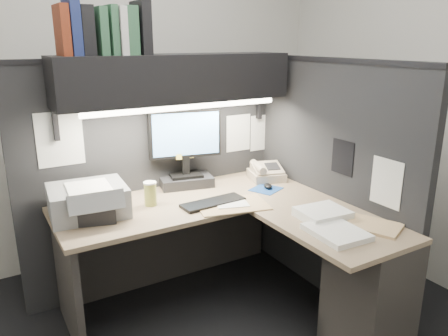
{
  "coord_description": "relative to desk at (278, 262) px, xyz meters",
  "views": [
    {
      "loc": [
        -1.06,
        -1.88,
        1.74
      ],
      "look_at": [
        0.34,
        0.51,
        0.92
      ],
      "focal_mm": 35.0,
      "sensor_mm": 36.0,
      "label": 1
    }
  ],
  "objects": [
    {
      "name": "partition_back",
      "position": [
        -0.4,
        0.93,
        0.36
      ],
      "size": [
        1.9,
        0.06,
        1.6
      ],
      "primitive_type": "cube",
      "color": "black",
      "rests_on": "floor"
    },
    {
      "name": "wall_right",
      "position": [
        1.32,
        0.0,
        0.91
      ],
      "size": [
        0.04,
        3.0,
        2.7
      ],
      "primitive_type": "cube",
      "color": "silver",
      "rests_on": "floor"
    },
    {
      "name": "pinned_papers",
      "position": [
        -0.0,
        0.56,
        0.61
      ],
      "size": [
        1.76,
        1.31,
        0.51
      ],
      "color": "white",
      "rests_on": "partition_back"
    },
    {
      "name": "mousepad",
      "position": [
        0.23,
        0.47,
        0.29
      ],
      "size": [
        0.25,
        0.24,
        0.0
      ],
      "primitive_type": "cube",
      "rotation": [
        0.0,
        0.0,
        0.42
      ],
      "color": "navy",
      "rests_on": "desk"
    },
    {
      "name": "keyboard",
      "position": [
        -0.22,
        0.41,
        0.3
      ],
      "size": [
        0.43,
        0.16,
        0.02
      ],
      "primitive_type": "cube",
      "rotation": [
        0.0,
        0.0,
        0.05
      ],
      "color": "black",
      "rests_on": "desk"
    },
    {
      "name": "coffee_cup",
      "position": [
        -0.57,
        0.59,
        0.36
      ],
      "size": [
        0.1,
        0.1,
        0.14
      ],
      "primitive_type": "cylinder",
      "rotation": [
        0.0,
        0.0,
        -0.43
      ],
      "color": "#CDB752",
      "rests_on": "desk"
    },
    {
      "name": "open_folder",
      "position": [
        -0.13,
        0.32,
        0.29
      ],
      "size": [
        0.5,
        0.38,
        0.01
      ],
      "primitive_type": "cube",
      "rotation": [
        0.0,
        0.0,
        -0.24
      ],
      "color": "tan",
      "rests_on": "desk"
    },
    {
      "name": "partition_right",
      "position": [
        0.55,
        0.18,
        0.36
      ],
      "size": [
        0.06,
        1.5,
        1.6
      ],
      "primitive_type": "cube",
      "color": "black",
      "rests_on": "floor"
    },
    {
      "name": "task_light_tube",
      "position": [
        -0.3,
        0.61,
        0.89
      ],
      "size": [
        1.32,
        0.04,
        0.04
      ],
      "primitive_type": "cylinder",
      "rotation": [
        0.0,
        1.57,
        0.0
      ],
      "color": "white",
      "rests_on": "overhead_shelf"
    },
    {
      "name": "manila_stack",
      "position": [
        0.38,
        -0.36,
        0.3
      ],
      "size": [
        0.32,
        0.35,
        0.02
      ],
      "primitive_type": "cube",
      "rotation": [
        0.0,
        0.0,
        0.43
      ],
      "color": "tan",
      "rests_on": "desk"
    },
    {
      "name": "wall_back",
      "position": [
        -0.43,
        1.5,
        0.91
      ],
      "size": [
        3.5,
        0.04,
        2.7
      ],
      "primitive_type": "cube",
      "color": "silver",
      "rests_on": "floor"
    },
    {
      "name": "overhead_shelf",
      "position": [
        -0.3,
        0.75,
        1.06
      ],
      "size": [
        1.55,
        0.34,
        0.3
      ],
      "primitive_type": "cube",
      "color": "black",
      "rests_on": "partition_back"
    },
    {
      "name": "mouse",
      "position": [
        0.25,
        0.47,
        0.31
      ],
      "size": [
        0.09,
        0.11,
        0.03
      ],
      "primitive_type": "ellipsoid",
      "rotation": [
        0.0,
        0.0,
        -0.38
      ],
      "color": "black",
      "rests_on": "mousepad"
    },
    {
      "name": "telephone",
      "position": [
        0.37,
        0.66,
        0.34
      ],
      "size": [
        0.3,
        0.3,
        0.1
      ],
      "primitive_type": "cube",
      "rotation": [
        0.0,
        0.0,
        -0.29
      ],
      "color": "tan",
      "rests_on": "desk"
    },
    {
      "name": "binder_row",
      "position": [
        -0.75,
        0.75,
        1.35
      ],
      "size": [
        0.5,
        0.26,
        0.31
      ],
      "color": "maroon",
      "rests_on": "overhead_shelf"
    },
    {
      "name": "printer",
      "position": [
        -0.95,
        0.64,
        0.37
      ],
      "size": [
        0.47,
        0.41,
        0.18
      ],
      "primitive_type": "cube",
      "rotation": [
        0.0,
        0.0,
        -0.08
      ],
      "color": "gray",
      "rests_on": "desk"
    },
    {
      "name": "monitor",
      "position": [
        -0.21,
        0.82,
        0.51
      ],
      "size": [
        0.5,
        0.3,
        0.55
      ],
      "rotation": [
        0.0,
        0.0,
        -0.21
      ],
      "color": "black",
      "rests_on": "desk"
    },
    {
      "name": "desk",
      "position": [
        0.0,
        0.0,
        0.0
      ],
      "size": [
        1.7,
        1.53,
        0.73
      ],
      "color": "#8E725A",
      "rests_on": "floor"
    },
    {
      "name": "notebook_stack",
      "position": [
        -0.96,
        0.57,
        0.33
      ],
      "size": [
        0.36,
        0.33,
        0.09
      ],
      "primitive_type": "cube",
      "rotation": [
        0.0,
        0.0,
        -0.28
      ],
      "color": "black",
      "rests_on": "desk"
    },
    {
      "name": "paper_stack_a",
      "position": [
        0.22,
        -0.12,
        0.31
      ],
      "size": [
        0.3,
        0.26,
        0.05
      ],
      "primitive_type": "cube",
      "rotation": [
        0.0,
        0.0,
        -0.09
      ],
      "color": "white",
      "rests_on": "desk"
    },
    {
      "name": "paper_stack_b",
      "position": [
        0.12,
        -0.33,
        0.3
      ],
      "size": [
        0.27,
        0.33,
        0.03
      ],
      "primitive_type": "cube",
      "rotation": [
        0.0,
        0.0,
        -0.06
      ],
      "color": "white",
      "rests_on": "desk"
    }
  ]
}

